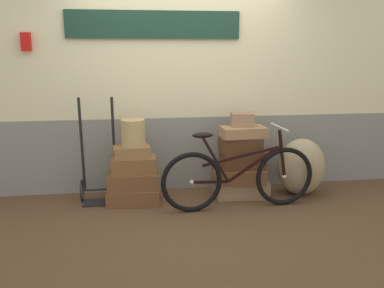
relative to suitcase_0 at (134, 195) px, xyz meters
The scene contains 16 objects.
ground 0.72m from the suitcase_0, 29.56° to the right, with size 10.24×5.20×0.06m, color #513823.
station_building 1.54m from the suitcase_0, 37.95° to the left, with size 8.24×0.74×2.78m.
suitcase_0 is the anchor object (origin of this frame).
suitcase_1 0.18m from the suitcase_0, 119.10° to the left, with size 0.55×0.39×0.18m, color brown.
suitcase_2 0.35m from the suitcase_0, 13.05° to the left, with size 0.49×0.31×0.18m, color brown.
suitcase_3 0.50m from the suitcase_0, 135.83° to the left, with size 0.40×0.26×0.12m, color olive.
suitcase_4 1.26m from the suitcase_0, ahead, with size 0.61×0.40×0.19m, color #937051.
suitcase_5 1.23m from the suitcase_0, ahead, with size 0.60×0.38×0.15m, color brown.
suitcase_6 1.31m from the suitcase_0, ahead, with size 0.50×0.29×0.20m, color #4C2D19.
suitcase_7 1.34m from the suitcase_0, ahead, with size 0.47×0.27×0.17m, color #4C2D19.
suitcase_8 1.43m from the suitcase_0, ahead, with size 0.50×0.29×0.12m, color #9E754C.
suitcase_9 1.50m from the suitcase_0, ahead, with size 0.26×0.17×0.15m, color #937051.
wicker_basket 0.71m from the suitcase_0, 49.94° to the left, with size 0.26×0.26×0.30m, color tan.
luggage_trolley 0.44m from the suitcase_0, 165.82° to the left, with size 0.43×0.35×1.19m.
burlap_sack 1.99m from the suitcase_0, ahead, with size 0.56×0.47×0.68m, color #9E8966.
bicycle 1.21m from the suitcase_0, 17.71° to the right, with size 1.70×0.46×0.90m.
Camera 1 is at (-0.62, -4.23, 1.71)m, focal length 39.43 mm.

